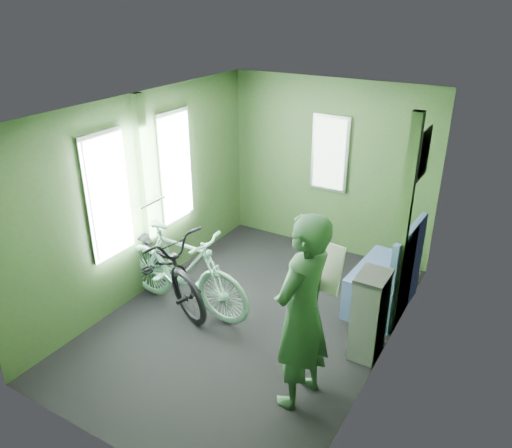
% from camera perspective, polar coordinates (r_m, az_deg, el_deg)
% --- Properties ---
extents(room, '(4.00, 4.02, 2.31)m').
position_cam_1_polar(room, '(4.89, -0.74, 3.41)').
color(room, black).
rests_on(room, ground).
extents(bicycle_black, '(2.05, 1.46, 1.07)m').
position_cam_1_polar(bicycle_black, '(6.00, -10.61, -8.15)').
color(bicycle_black, black).
rests_on(bicycle_black, ground).
extents(bicycle_mint, '(1.73, 0.61, 1.06)m').
position_cam_1_polar(bicycle_mint, '(5.74, -8.04, -9.57)').
color(bicycle_mint, '#80C9A8').
rests_on(bicycle_mint, ground).
extents(passenger, '(0.51, 0.73, 1.76)m').
position_cam_1_polar(passenger, '(4.11, 5.27, -10.09)').
color(passenger, '#2D5335').
rests_on(passenger, ground).
extents(waste_box, '(0.26, 0.37, 0.89)m').
position_cam_1_polar(waste_box, '(4.93, 12.81, -10.13)').
color(waste_box, slate).
rests_on(waste_box, ground).
extents(bench_seat, '(0.59, 1.00, 1.03)m').
position_cam_1_polar(bench_seat, '(5.75, 14.45, -6.54)').
color(bench_seat, navy).
rests_on(bench_seat, ground).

